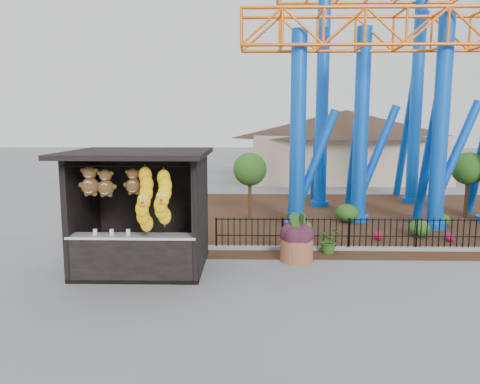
{
  "coord_description": "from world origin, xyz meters",
  "views": [
    {
      "loc": [
        -0.16,
        -10.73,
        3.84
      ],
      "look_at": [
        -0.45,
        1.5,
        2.0
      ],
      "focal_mm": 35.0,
      "sensor_mm": 36.0,
      "label": 1
    }
  ],
  "objects_px": {
    "prize_booth": "(140,214)",
    "potted_plant": "(329,240)",
    "roller_coaster": "(386,54)",
    "terracotta_planter": "(296,250)"
  },
  "relations": [
    {
      "from": "roller_coaster",
      "to": "potted_plant",
      "type": "relative_size",
      "value": 14.21
    },
    {
      "from": "prize_booth",
      "to": "roller_coaster",
      "type": "height_order",
      "value": "roller_coaster"
    },
    {
      "from": "prize_booth",
      "to": "roller_coaster",
      "type": "xyz_separation_m",
      "value": [
        8.1,
        7.31,
        4.93
      ]
    },
    {
      "from": "potted_plant",
      "to": "terracotta_planter",
      "type": "bearing_deg",
      "value": -166.2
    },
    {
      "from": "roller_coaster",
      "to": "terracotta_planter",
      "type": "height_order",
      "value": "roller_coaster"
    },
    {
      "from": "prize_booth",
      "to": "potted_plant",
      "type": "height_order",
      "value": "prize_booth"
    },
    {
      "from": "roller_coaster",
      "to": "prize_booth",
      "type": "bearing_deg",
      "value": -137.95
    },
    {
      "from": "prize_booth",
      "to": "roller_coaster",
      "type": "relative_size",
      "value": 0.32
    },
    {
      "from": "prize_booth",
      "to": "potted_plant",
      "type": "bearing_deg",
      "value": 19.14
    },
    {
      "from": "roller_coaster",
      "to": "potted_plant",
      "type": "distance_m",
      "value": 8.72
    }
  ]
}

